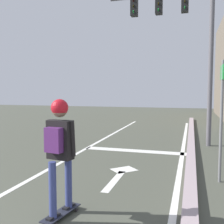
{
  "coord_description": "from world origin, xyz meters",
  "views": [
    {
      "loc": [
        3.19,
        -0.39,
        1.93
      ],
      "look_at": [
        0.96,
        7.15,
        1.3
      ],
      "focal_mm": 43.27,
      "sensor_mm": 36.0,
      "label": 1
    }
  ],
  "objects_px": {
    "skater": "(60,141)",
    "street_sign_post": "(222,104)",
    "traffic_signal_mast": "(181,29)",
    "skateboard": "(61,213)"
  },
  "relations": [
    {
      "from": "skater",
      "to": "street_sign_post",
      "type": "relative_size",
      "value": 0.68
    },
    {
      "from": "skateboard",
      "to": "traffic_signal_mast",
      "type": "xyz_separation_m",
      "value": [
        1.47,
        6.27,
        3.99
      ]
    },
    {
      "from": "skater",
      "to": "traffic_signal_mast",
      "type": "relative_size",
      "value": 0.31
    },
    {
      "from": "traffic_signal_mast",
      "to": "street_sign_post",
      "type": "height_order",
      "value": "traffic_signal_mast"
    },
    {
      "from": "traffic_signal_mast",
      "to": "street_sign_post",
      "type": "distance_m",
      "value": 4.67
    },
    {
      "from": "skater",
      "to": "street_sign_post",
      "type": "xyz_separation_m",
      "value": [
        2.47,
        2.4,
        0.47
      ]
    },
    {
      "from": "skater",
      "to": "street_sign_post",
      "type": "distance_m",
      "value": 3.48
    },
    {
      "from": "skateboard",
      "to": "traffic_signal_mast",
      "type": "bearing_deg",
      "value": 76.79
    },
    {
      "from": "skateboard",
      "to": "skater",
      "type": "relative_size",
      "value": 0.46
    },
    {
      "from": "skateboard",
      "to": "street_sign_post",
      "type": "height_order",
      "value": "street_sign_post"
    }
  ]
}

